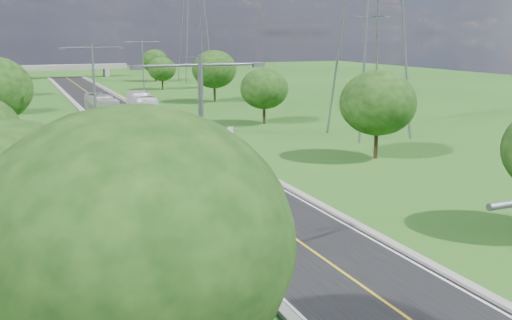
# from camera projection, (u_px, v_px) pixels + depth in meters

# --- Properties ---
(ground) EXTENTS (260.00, 260.00, 0.00)m
(ground) POSITION_uv_depth(u_px,v_px,m) (129.00, 122.00, 71.53)
(ground) COLOR #205116
(ground) RESTS_ON ground
(road) EXTENTS (8.00, 150.00, 0.06)m
(road) POSITION_uv_depth(u_px,v_px,m) (120.00, 116.00, 76.89)
(road) COLOR black
(road) RESTS_ON ground
(curb_left) EXTENTS (0.50, 150.00, 0.22)m
(curb_left) POSITION_uv_depth(u_px,v_px,m) (88.00, 117.00, 75.23)
(curb_left) COLOR gray
(curb_left) RESTS_ON ground
(curb_right) EXTENTS (0.50, 150.00, 0.22)m
(curb_right) POSITION_uv_depth(u_px,v_px,m) (151.00, 113.00, 78.52)
(curb_right) COLOR gray
(curb_right) RESTS_ON ground
(speed_limit_sign) EXTENTS (0.55, 0.09, 2.40)m
(speed_limit_sign) POSITION_uv_depth(u_px,v_px,m) (230.00, 135.00, 53.48)
(speed_limit_sign) COLOR slate
(speed_limit_sign) RESTS_ON ground
(overpass) EXTENTS (30.00, 3.00, 3.20)m
(overpass) POSITION_uv_depth(u_px,v_px,m) (66.00, 68.00, 142.65)
(overpass) COLOR gray
(overpass) RESTS_ON ground
(streetlight_near_left) EXTENTS (5.90, 0.25, 10.00)m
(streetlight_near_left) POSITION_uv_depth(u_px,v_px,m) (202.00, 149.00, 24.92)
(streetlight_near_left) COLOR slate
(streetlight_near_left) RESTS_ON ground
(streetlight_mid_left) EXTENTS (5.90, 0.25, 10.00)m
(streetlight_mid_left) POSITION_uv_depth(u_px,v_px,m) (94.00, 86.00, 54.47)
(streetlight_mid_left) COLOR slate
(streetlight_mid_left) RESTS_ON ground
(streetlight_far_right) EXTENTS (5.90, 0.25, 10.00)m
(streetlight_far_right) POSITION_uv_depth(u_px,v_px,m) (143.00, 66.00, 88.68)
(streetlight_far_right) COLOR slate
(streetlight_far_right) RESTS_ON ground
(power_tower_near) EXTENTS (9.00, 6.40, 28.00)m
(power_tower_near) POSITION_uv_depth(u_px,v_px,m) (373.00, 3.00, 59.10)
(power_tower_near) COLOR slate
(power_tower_near) RESTS_ON ground
(power_tower_far) EXTENTS (9.00, 6.40, 28.00)m
(power_tower_far) POSITION_uv_depth(u_px,v_px,m) (194.00, 19.00, 127.82)
(power_tower_far) COLOR slate
(power_tower_far) RESTS_ON ground
(tree_la) EXTENTS (7.14, 7.14, 8.30)m
(tree_la) POSITION_uv_depth(u_px,v_px,m) (5.00, 212.00, 18.38)
(tree_la) COLOR black
(tree_la) RESTS_ON ground
(tree_le) EXTENTS (5.88, 5.88, 6.84)m
(tree_le) POSITION_uv_depth(u_px,v_px,m) (1.00, 72.00, 98.99)
(tree_le) COLOR black
(tree_le) RESTS_ON ground
(tree_lf) EXTENTS (7.98, 7.98, 9.28)m
(tree_lf) POSITION_uv_depth(u_px,v_px,m) (135.00, 242.00, 14.03)
(tree_lf) COLOR black
(tree_lf) RESTS_ON ground
(tree_rb) EXTENTS (6.72, 6.72, 7.82)m
(tree_rb) POSITION_uv_depth(u_px,v_px,m) (378.00, 103.00, 49.79)
(tree_rb) COLOR black
(tree_rb) RESTS_ON ground
(tree_rc) EXTENTS (5.88, 5.88, 6.84)m
(tree_rc) POSITION_uv_depth(u_px,v_px,m) (264.00, 89.00, 69.24)
(tree_rc) COLOR black
(tree_rc) RESTS_ON ground
(tree_rd) EXTENTS (7.14, 7.14, 8.30)m
(tree_rd) POSITION_uv_depth(u_px,v_px,m) (214.00, 69.00, 91.31)
(tree_rd) COLOR black
(tree_rd) RESTS_ON ground
(tree_re) EXTENTS (5.46, 5.46, 6.35)m
(tree_re) POSITION_uv_depth(u_px,v_px,m) (162.00, 69.00, 112.10)
(tree_re) COLOR black
(tree_re) RESTS_ON ground
(tree_rf) EXTENTS (6.30, 6.30, 7.33)m
(tree_rf) POSITION_uv_depth(u_px,v_px,m) (155.00, 61.00, 131.23)
(tree_rf) COLOR black
(tree_rf) RESTS_ON ground
(bus_outbound) EXTENTS (3.61, 11.69, 3.21)m
(bus_outbound) POSITION_uv_depth(u_px,v_px,m) (142.00, 105.00, 75.26)
(bus_outbound) COLOR white
(bus_outbound) RESTS_ON road
(bus_inbound) EXTENTS (3.20, 10.50, 2.88)m
(bus_inbound) POSITION_uv_depth(u_px,v_px,m) (101.00, 106.00, 75.82)
(bus_inbound) COLOR silver
(bus_inbound) RESTS_ON road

